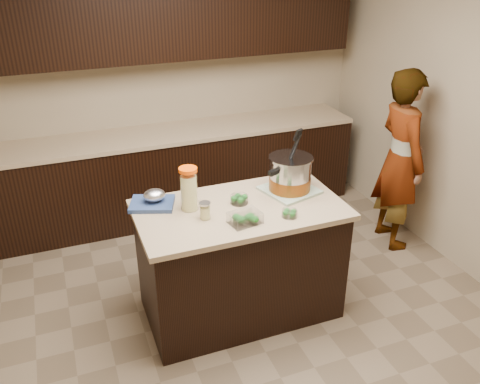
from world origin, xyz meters
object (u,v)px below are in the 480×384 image
(person, at_px, (400,160))
(island, at_px, (240,260))
(lemonade_pitcher, at_px, (189,190))
(stock_pot, at_px, (290,176))

(person, bearing_deg, island, 111.37)
(lemonade_pitcher, bearing_deg, island, -17.16)
(stock_pot, relative_size, person, 0.28)
(stock_pot, height_order, person, person)
(stock_pot, bearing_deg, lemonade_pitcher, 155.46)
(lemonade_pitcher, height_order, person, person)
(island, distance_m, lemonade_pitcher, 0.69)
(stock_pot, distance_m, person, 1.33)
(stock_pot, xyz_separation_m, lemonade_pitcher, (-0.77, 0.00, 0.02))
(lemonade_pitcher, bearing_deg, person, 9.53)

